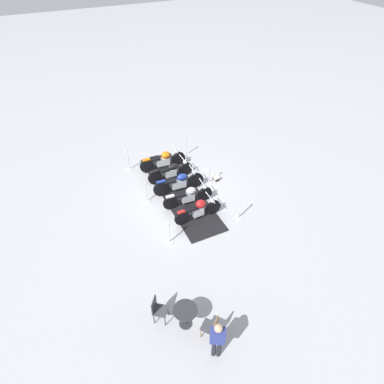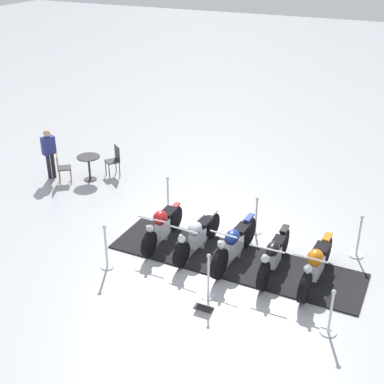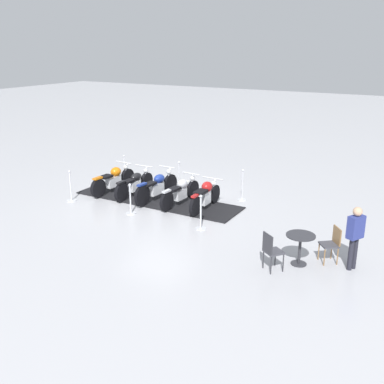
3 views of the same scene
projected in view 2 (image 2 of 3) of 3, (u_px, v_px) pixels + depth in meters
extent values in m
plane|color=#B2B2B7|center=(234.00, 261.00, 12.38)|extent=(80.00, 80.00, 0.00)
cube|color=black|center=(234.00, 260.00, 12.38)|extent=(6.01, 1.61, 0.04)
cylinder|color=black|center=(149.00, 244.00, 12.40)|extent=(0.12, 0.63, 0.63)
cylinder|color=black|center=(175.00, 218.00, 13.54)|extent=(0.12, 0.63, 0.63)
cube|color=silver|center=(163.00, 228.00, 12.94)|extent=(0.21, 0.46, 0.41)
ellipsoid|color=#AD1919|center=(160.00, 218.00, 12.69)|extent=(0.35, 0.43, 0.34)
cube|color=black|center=(168.00, 212.00, 13.08)|extent=(0.32, 0.50, 0.08)
cube|color=#AD1919|center=(175.00, 206.00, 13.39)|extent=(0.14, 0.35, 0.06)
cylinder|color=silver|center=(150.00, 233.00, 12.35)|extent=(0.08, 0.32, 0.53)
cylinder|color=silver|center=(152.00, 219.00, 12.28)|extent=(0.75, 0.05, 0.04)
sphere|color=silver|center=(150.00, 228.00, 12.28)|extent=(0.18, 0.18, 0.18)
cylinder|color=black|center=(181.00, 255.00, 11.99)|extent=(0.15, 0.64, 0.63)
cylinder|color=black|center=(212.00, 225.00, 13.20)|extent=(0.15, 0.64, 0.63)
cube|color=silver|center=(198.00, 238.00, 12.58)|extent=(0.23, 0.55, 0.37)
ellipsoid|color=#B7BAC1|center=(195.00, 229.00, 12.33)|extent=(0.34, 0.45, 0.31)
cube|color=black|center=(204.00, 222.00, 12.73)|extent=(0.31, 0.47, 0.08)
cube|color=#B7BAC1|center=(213.00, 213.00, 13.05)|extent=(0.15, 0.35, 0.06)
cylinder|color=silver|center=(183.00, 243.00, 11.92)|extent=(0.08, 0.24, 0.54)
cylinder|color=silver|center=(184.00, 230.00, 11.82)|extent=(0.70, 0.08, 0.04)
sphere|color=silver|center=(182.00, 239.00, 11.83)|extent=(0.18, 0.18, 0.18)
cylinder|color=black|center=(219.00, 264.00, 11.59)|extent=(0.15, 0.72, 0.72)
cylinder|color=black|center=(248.00, 232.00, 12.83)|extent=(0.15, 0.72, 0.72)
cube|color=silver|center=(235.00, 246.00, 12.19)|extent=(0.23, 0.64, 0.38)
ellipsoid|color=navy|center=(232.00, 237.00, 11.93)|extent=(0.33, 0.49, 0.31)
cube|color=black|center=(242.00, 228.00, 12.38)|extent=(0.31, 0.51, 0.08)
cube|color=navy|center=(249.00, 218.00, 12.66)|extent=(0.15, 0.40, 0.06)
cylinder|color=silver|center=(221.00, 250.00, 11.52)|extent=(0.09, 0.32, 0.61)
cylinder|color=silver|center=(224.00, 234.00, 11.42)|extent=(0.65, 0.07, 0.04)
sphere|color=silver|center=(221.00, 244.00, 11.43)|extent=(0.18, 0.18, 0.18)
cylinder|color=black|center=(263.00, 276.00, 11.23)|extent=(0.13, 0.65, 0.65)
cylinder|color=black|center=(283.00, 242.00, 12.47)|extent=(0.13, 0.65, 0.65)
cube|color=silver|center=(274.00, 257.00, 11.84)|extent=(0.23, 0.52, 0.35)
ellipsoid|color=black|center=(273.00, 249.00, 11.60)|extent=(0.29, 0.52, 0.28)
cube|color=black|center=(279.00, 240.00, 11.99)|extent=(0.26, 0.42, 0.08)
cube|color=black|center=(284.00, 229.00, 12.32)|extent=(0.15, 0.36, 0.06)
cylinder|color=silver|center=(265.00, 264.00, 11.17)|extent=(0.07, 0.26, 0.56)
cylinder|color=silver|center=(267.00, 249.00, 11.07)|extent=(0.77, 0.04, 0.04)
sphere|color=silver|center=(265.00, 259.00, 11.08)|extent=(0.18, 0.18, 0.18)
cylinder|color=black|center=(305.00, 288.00, 10.85)|extent=(0.16, 0.67, 0.66)
cylinder|color=black|center=(325.00, 251.00, 12.11)|extent=(0.16, 0.67, 0.66)
cube|color=silver|center=(316.00, 267.00, 11.46)|extent=(0.26, 0.64, 0.37)
ellipsoid|color=#D16B0F|center=(315.00, 258.00, 11.19)|extent=(0.36, 0.44, 0.34)
cube|color=black|center=(322.00, 248.00, 11.63)|extent=(0.33, 0.45, 0.08)
cube|color=#D16B0F|center=(327.00, 237.00, 11.95)|extent=(0.17, 0.37, 0.06)
cylinder|color=silver|center=(307.00, 274.00, 10.79)|extent=(0.08, 0.34, 0.56)
cylinder|color=silver|center=(310.00, 258.00, 10.72)|extent=(0.72, 0.07, 0.04)
sphere|color=silver|center=(308.00, 269.00, 10.73)|extent=(0.18, 0.18, 0.18)
cylinder|color=silver|center=(168.00, 211.00, 14.58)|extent=(0.32, 0.32, 0.03)
cylinder|color=silver|center=(168.00, 195.00, 14.36)|extent=(0.05, 0.05, 0.95)
sphere|color=silver|center=(168.00, 178.00, 14.14)|extent=(0.09, 0.09, 0.09)
cylinder|color=silver|center=(208.00, 296.00, 11.17)|extent=(0.30, 0.30, 0.03)
cylinder|color=silver|center=(208.00, 277.00, 10.95)|extent=(0.05, 0.05, 0.97)
sphere|color=silver|center=(209.00, 256.00, 10.72)|extent=(0.09, 0.09, 0.09)
cylinder|color=silver|center=(328.00, 332.00, 10.17)|extent=(0.33, 0.33, 0.03)
cylinder|color=silver|center=(331.00, 313.00, 9.97)|extent=(0.05, 0.05, 0.90)
sphere|color=silver|center=(334.00, 292.00, 9.75)|extent=(0.09, 0.09, 0.09)
cylinder|color=silver|center=(356.00, 255.00, 12.59)|extent=(0.35, 0.35, 0.03)
cylinder|color=silver|center=(359.00, 237.00, 12.37)|extent=(0.05, 0.05, 0.99)
sphere|color=silver|center=(362.00, 217.00, 12.13)|extent=(0.09, 0.09, 0.09)
cylinder|color=silver|center=(255.00, 231.00, 13.59)|extent=(0.33, 0.33, 0.03)
cylinder|color=silver|center=(256.00, 216.00, 13.38)|extent=(0.05, 0.05, 0.91)
sphere|color=silver|center=(257.00, 199.00, 13.16)|extent=(0.09, 0.09, 0.09)
cylinder|color=silver|center=(108.00, 266.00, 12.16)|extent=(0.31, 0.31, 0.03)
cylinder|color=silver|center=(106.00, 247.00, 11.93)|extent=(0.05, 0.05, 1.01)
sphere|color=silver|center=(104.00, 227.00, 11.69)|extent=(0.09, 0.09, 0.09)
cube|color=#333338|center=(204.00, 308.00, 10.82)|extent=(0.41, 0.20, 0.02)
cube|color=beige|center=(204.00, 302.00, 10.76)|extent=(0.37, 0.27, 0.13)
cylinder|color=#2D2D33|center=(90.00, 179.00, 16.46)|extent=(0.39, 0.39, 0.02)
cylinder|color=#2D2D33|center=(89.00, 168.00, 16.29)|extent=(0.07, 0.07, 0.73)
cylinder|color=#2D2D33|center=(88.00, 157.00, 16.12)|extent=(0.71, 0.71, 0.03)
cylinder|color=#2D2D33|center=(109.00, 171.00, 16.46)|extent=(0.03, 0.03, 0.46)
cylinder|color=#2D2D33|center=(106.00, 168.00, 16.73)|extent=(0.03, 0.03, 0.46)
cylinder|color=#2D2D33|center=(120.00, 169.00, 16.60)|extent=(0.03, 0.03, 0.46)
cylinder|color=#2D2D33|center=(116.00, 166.00, 16.87)|extent=(0.03, 0.03, 0.46)
cube|color=#3F3F47|center=(112.00, 161.00, 16.56)|extent=(0.56, 0.56, 0.04)
cube|color=#2D2D33|center=(117.00, 153.00, 16.52)|extent=(0.34, 0.27, 0.46)
cylinder|color=olive|center=(71.00, 173.00, 16.40)|extent=(0.03, 0.03, 0.45)
cylinder|color=olive|center=(71.00, 177.00, 16.10)|extent=(0.03, 0.03, 0.45)
cylinder|color=olive|center=(60.00, 173.00, 16.33)|extent=(0.03, 0.03, 0.45)
cylinder|color=olive|center=(60.00, 178.00, 16.03)|extent=(0.03, 0.03, 0.45)
cube|color=#3F3F47|center=(64.00, 168.00, 16.11)|extent=(0.56, 0.56, 0.04)
cube|color=olive|center=(57.00, 161.00, 15.97)|extent=(0.27, 0.33, 0.43)
cylinder|color=#23232D|center=(53.00, 165.00, 16.46)|extent=(0.12, 0.12, 0.81)
cylinder|color=#23232D|center=(49.00, 166.00, 16.39)|extent=(0.12, 0.12, 0.81)
cube|color=navy|center=(48.00, 145.00, 16.12)|extent=(0.39, 0.46, 0.56)
sphere|color=tan|center=(47.00, 133.00, 15.95)|extent=(0.22, 0.22, 0.22)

